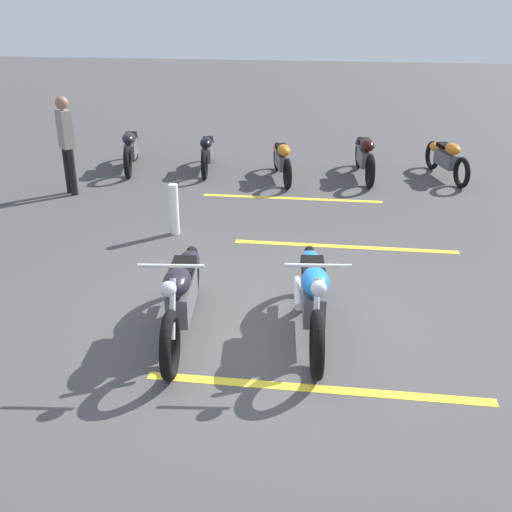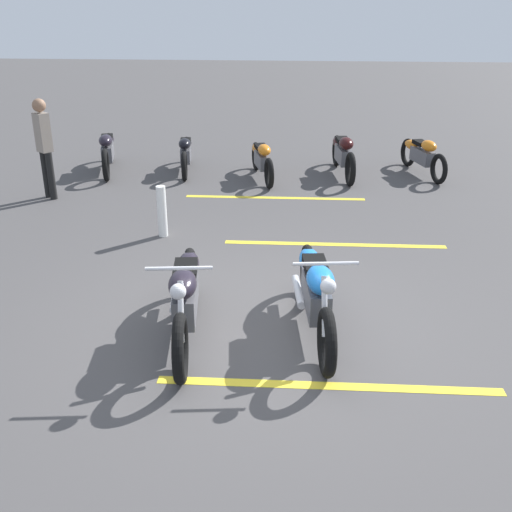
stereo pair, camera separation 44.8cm
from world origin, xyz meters
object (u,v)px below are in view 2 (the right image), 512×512
object	(u,v)px
motorcycle_bright_foreground	(315,290)
motorcycle_row_right	(186,152)
motorcycle_row_left	(343,153)
bollard_post	(162,211)
motorcycle_row_far_left	(422,154)
bystander_near_row	(44,144)
motorcycle_dark_foreground	(185,295)
motorcycle_row_center	(262,158)
motorcycle_row_far_right	(108,150)

from	to	relation	value
motorcycle_bright_foreground	motorcycle_row_right	bearing A→B (deg)	-164.50
motorcycle_row_left	bollard_post	bearing A→B (deg)	-45.05
motorcycle_row_far_left	bystander_near_row	world-z (taller)	bystander_near_row
motorcycle_dark_foreground	motorcycle_row_center	xyz separation A→B (m)	(6.10, -0.36, -0.07)
motorcycle_dark_foreground	motorcycle_bright_foreground	bearing A→B (deg)	92.07
motorcycle_row_far_right	bystander_near_row	size ratio (longest dim) A/B	1.19
bystander_near_row	bollard_post	xyz separation A→B (m)	(-1.69, -2.41, -0.59)
motorcycle_bright_foreground	motorcycle_row_left	bearing A→B (deg)	167.67
motorcycle_row_left	motorcycle_row_center	distance (m)	1.65
motorcycle_bright_foreground	motorcycle_row_center	xyz separation A→B (m)	(5.89, 0.99, -0.07)
bollard_post	motorcycle_row_far_left	bearing A→B (deg)	-49.09
motorcycle_row_right	bollard_post	xyz separation A→B (m)	(-3.69, -0.34, -0.01)
motorcycle_row_center	bystander_near_row	size ratio (longest dim) A/B	1.08
motorcycle_dark_foreground	bystander_near_row	xyz separation A→B (m)	(4.51, 3.30, 0.51)
bystander_near_row	motorcycle_dark_foreground	bearing A→B (deg)	-105.75
motorcycle_bright_foreground	motorcycle_row_left	xyz separation A→B (m)	(6.29, -0.61, -0.02)
motorcycle_row_right	motorcycle_row_left	bearing A→B (deg)	81.58
motorcycle_row_far_right	motorcycle_row_right	bearing A→B (deg)	79.13
motorcycle_row_far_left	bystander_near_row	size ratio (longest dim) A/B	1.08
motorcycle_bright_foreground	motorcycle_row_right	distance (m)	6.81
motorcycle_bright_foreground	bollard_post	distance (m)	3.44
motorcycle_row_far_left	bystander_near_row	xyz separation A→B (m)	(-2.16, 6.85, 0.57)
motorcycle_row_left	bystander_near_row	bearing A→B (deg)	-76.55
motorcycle_bright_foreground	motorcycle_row_far_left	distance (m)	6.82
motorcycle_row_center	motorcycle_row_far_right	world-z (taller)	motorcycle_row_far_right
motorcycle_row_far_left	motorcycle_row_far_right	size ratio (longest dim) A/B	0.91
motorcycle_dark_foreground	bollard_post	distance (m)	2.96
motorcycle_row_left	motorcycle_row_right	world-z (taller)	motorcycle_row_left
motorcycle_bright_foreground	motorcycle_row_far_left	bearing A→B (deg)	154.43
motorcycle_row_center	bystander_near_row	distance (m)	4.04
motorcycle_row_far_left	bollard_post	xyz separation A→B (m)	(-3.85, 4.44, -0.01)
motorcycle_row_left	motorcycle_row_center	bearing A→B (deg)	-83.26
motorcycle_row_left	bystander_near_row	distance (m)	5.65
motorcycle_dark_foreground	bollard_post	bearing A→B (deg)	-169.49
motorcycle_row_far_right	bystander_near_row	bearing A→B (deg)	-27.95
motorcycle_row_left	motorcycle_row_far_left	bearing A→B (deg)	88.99
motorcycle_dark_foreground	motorcycle_row_right	xyz separation A→B (m)	(6.51, 1.23, -0.07)
motorcycle_row_right	motorcycle_row_far_right	world-z (taller)	motorcycle_row_far_right
motorcycle_bright_foreground	motorcycle_row_left	world-z (taller)	motorcycle_bright_foreground
motorcycle_row_left	bystander_near_row	size ratio (longest dim) A/B	1.23
bollard_post	bystander_near_row	bearing A→B (deg)	55.01
motorcycle_row_center	motorcycle_row_right	world-z (taller)	motorcycle_row_center
motorcycle_row_far_left	bollard_post	bearing A→B (deg)	-65.60
motorcycle_row_far_right	bollard_post	xyz separation A→B (m)	(-3.60, -1.94, -0.05)
motorcycle_row_center	motorcycle_row_right	distance (m)	1.64
motorcycle_dark_foreground	motorcycle_row_far_left	distance (m)	7.56
motorcycle_row_far_right	bystander_near_row	xyz separation A→B (m)	(-1.91, 0.47, 0.54)
motorcycle_bright_foreground	motorcycle_row_far_right	xyz separation A→B (m)	(6.21, 4.18, -0.03)
bystander_near_row	bollard_post	distance (m)	3.00
motorcycle_dark_foreground	motorcycle_row_right	distance (m)	6.63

